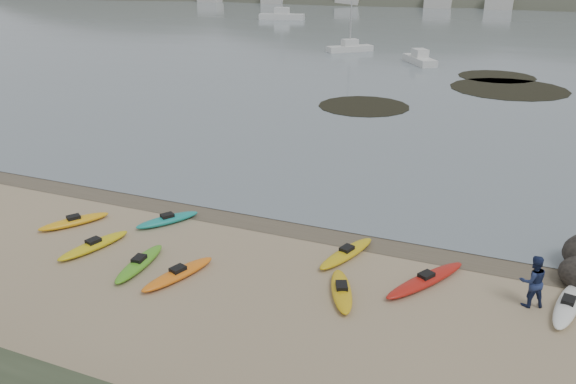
% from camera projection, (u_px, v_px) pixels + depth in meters
% --- Properties ---
extents(ground, '(600.00, 600.00, 0.00)m').
position_uv_depth(ground, '(288.00, 222.00, 25.59)').
color(ground, tan).
rests_on(ground, ground).
extents(wet_sand, '(60.00, 60.00, 0.00)m').
position_uv_depth(wet_sand, '(285.00, 225.00, 25.33)').
color(wet_sand, brown).
rests_on(wet_sand, ground).
extents(kayaks, '(22.11, 7.39, 0.34)m').
position_uv_depth(kayaks, '(255.00, 260.00, 22.00)').
color(kayaks, white).
rests_on(kayaks, ground).
extents(person_east, '(1.13, 1.03, 1.90)m').
position_uv_depth(person_east, '(533.00, 281.00, 19.01)').
color(person_east, navy).
rests_on(person_east, ground).
extents(kelp_mats, '(20.04, 25.93, 0.04)m').
position_uv_depth(kelp_mats, '(474.00, 89.00, 53.06)').
color(kelp_mats, black).
rests_on(kelp_mats, water).
extents(moored_boats, '(95.98, 68.16, 1.35)m').
position_uv_depth(moored_boats, '(443.00, 29.00, 97.54)').
color(moored_boats, silver).
rests_on(moored_boats, ground).
extents(far_town, '(199.00, 5.00, 4.00)m').
position_uv_depth(far_town, '(520.00, 2.00, 147.01)').
color(far_town, beige).
rests_on(far_town, ground).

